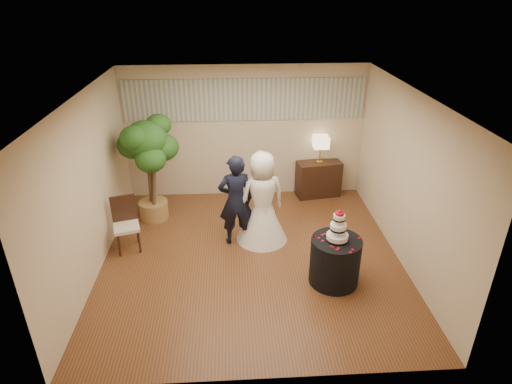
{
  "coord_description": "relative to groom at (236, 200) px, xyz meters",
  "views": [
    {
      "loc": [
        -0.29,
        -6.06,
        4.26
      ],
      "look_at": [
        0.1,
        0.4,
        1.05
      ],
      "focal_mm": 30.0,
      "sensor_mm": 36.0,
      "label": 1
    }
  ],
  "objects": [
    {
      "name": "side_chair",
      "position": [
        -1.89,
        -0.14,
        -0.35
      ],
      "size": [
        0.55,
        0.57,
        0.96
      ],
      "primitive_type": null,
      "rotation": [
        0.0,
        0.0,
        0.28
      ],
      "color": "black",
      "rests_on": "floor"
    },
    {
      "name": "console",
      "position": [
        1.82,
        1.77,
        -0.44
      ],
      "size": [
        0.99,
        0.56,
        0.78
      ],
      "primitive_type": "cube",
      "rotation": [
        0.0,
        0.0,
        0.16
      ],
      "color": "black",
      "rests_on": "floor"
    },
    {
      "name": "cake_table",
      "position": [
        1.5,
        -1.24,
        -0.45
      ],
      "size": [
        0.98,
        0.98,
        0.76
      ],
      "primitive_type": "cylinder",
      "rotation": [
        0.0,
        0.0,
        -0.32
      ],
      "color": "black",
      "rests_on": "floor"
    },
    {
      "name": "bride",
      "position": [
        0.46,
        0.06,
        0.01
      ],
      "size": [
        1.16,
        1.16,
        1.69
      ],
      "primitive_type": "imported",
      "rotation": [
        0.0,
        0.0,
        3.44
      ],
      "color": "white",
      "rests_on": "floor"
    },
    {
      "name": "mural_border",
      "position": [
        0.25,
        1.96,
        1.26
      ],
      "size": [
        4.9,
        0.02,
        0.85
      ],
      "primitive_type": "cube",
      "color": "#A7A99B",
      "rests_on": "wall_back"
    },
    {
      "name": "wall_front",
      "position": [
        0.25,
        -3.02,
        0.56
      ],
      "size": [
        5.0,
        0.06,
        2.8
      ],
      "primitive_type": "cube",
      "color": "beige",
      "rests_on": "ground"
    },
    {
      "name": "floor",
      "position": [
        0.25,
        -0.52,
        -0.84
      ],
      "size": [
        5.0,
        5.0,
        0.0
      ],
      "primitive_type": "cube",
      "color": "brown",
      "rests_on": "ground"
    },
    {
      "name": "groom",
      "position": [
        0.0,
        0.0,
        0.0
      ],
      "size": [
        0.66,
        0.49,
        1.67
      ],
      "primitive_type": "imported",
      "rotation": [
        0.0,
        0.0,
        3.3
      ],
      "color": "black",
      "rests_on": "floor"
    },
    {
      "name": "wall_right",
      "position": [
        2.75,
        -0.52,
        0.56
      ],
      "size": [
        0.06,
        5.0,
        2.8
      ],
      "primitive_type": "cube",
      "color": "beige",
      "rests_on": "ground"
    },
    {
      "name": "table_lamp",
      "position": [
        1.82,
        1.77,
        0.24
      ],
      "size": [
        0.31,
        0.31,
        0.58
      ],
      "primitive_type": null,
      "color": "beige",
      "rests_on": "console"
    },
    {
      "name": "wedding_cake",
      "position": [
        1.5,
        -1.24,
        0.19
      ],
      "size": [
        0.33,
        0.33,
        0.52
      ],
      "primitive_type": null,
      "color": "white",
      "rests_on": "cake_table"
    },
    {
      "name": "ceiling",
      "position": [
        0.25,
        -0.52,
        1.96
      ],
      "size": [
        5.0,
        5.0,
        0.0
      ],
      "primitive_type": "cube",
      "color": "white",
      "rests_on": "wall_back"
    },
    {
      "name": "ficus_tree",
      "position": [
        -1.62,
        0.96,
        0.22
      ],
      "size": [
        1.27,
        1.27,
        2.1
      ],
      "primitive_type": null,
      "rotation": [
        0.0,
        0.0,
        -1.25
      ],
      "color": "#23521A",
      "rests_on": "floor"
    },
    {
      "name": "wall_back",
      "position": [
        0.25,
        1.98,
        0.56
      ],
      "size": [
        5.0,
        0.06,
        2.8
      ],
      "primitive_type": "cube",
      "color": "beige",
      "rests_on": "ground"
    },
    {
      "name": "wall_left",
      "position": [
        -2.25,
        -0.52,
        0.56
      ],
      "size": [
        0.06,
        5.0,
        2.8
      ],
      "primitive_type": "cube",
      "color": "beige",
      "rests_on": "ground"
    }
  ]
}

